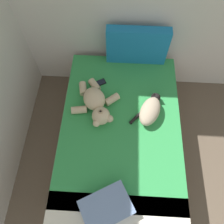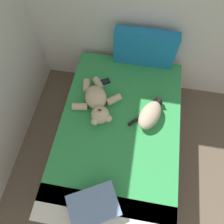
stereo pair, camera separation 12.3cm
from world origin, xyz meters
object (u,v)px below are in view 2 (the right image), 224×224
at_px(cat, 151,114).
at_px(throw_pillow, 94,206).
at_px(patterned_cushion, 145,48).
at_px(teddy_bear, 97,102).
at_px(bed, 118,138).
at_px(cell_phone, 103,82).

relative_size(cat, throw_pillow, 1.05).
bearing_deg(patterned_cushion, teddy_bear, -120.54).
xyz_separation_m(bed, patterned_cushion, (0.14, 0.88, 0.52)).
bearing_deg(throw_pillow, teddy_bear, 99.87).
xyz_separation_m(patterned_cushion, cat, (0.15, -0.71, -0.16)).
height_order(cat, throw_pillow, cat).
distance_m(cat, cell_phone, 0.65).
height_order(patterned_cushion, cell_phone, patterned_cushion).
distance_m(cat, teddy_bear, 0.55).
bearing_deg(bed, cat, 29.91).
distance_m(patterned_cushion, cell_phone, 0.58).
bearing_deg(bed, throw_pillow, -97.07).
relative_size(bed, cat, 4.54).
bearing_deg(throw_pillow, cat, 67.41).
relative_size(patterned_cushion, teddy_bear, 1.12).
height_order(bed, cat, cat).
distance_m(cat, throw_pillow, 1.00).
relative_size(cat, teddy_bear, 0.70).
bearing_deg(bed, cell_phone, 116.75).
height_order(cat, cell_phone, cat).
bearing_deg(throw_pillow, bed, 82.93).
bearing_deg(teddy_bear, bed, -37.35).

